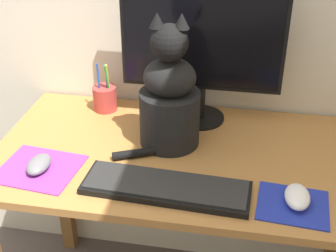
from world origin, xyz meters
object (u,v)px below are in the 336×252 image
Objects in this scene: keyboard at (166,187)px; cat at (169,98)px; pen_cup at (105,98)px; monitor at (202,46)px; computer_mouse_left at (39,164)px; computer_mouse_right at (297,197)px.

cat is (-0.03, 0.24, 0.14)m from keyboard.
cat reaches higher than pen_cup.
monitor is at bearing -1.72° from pen_cup.
computer_mouse_left is (-0.37, 0.03, 0.01)m from keyboard.
monitor reaches higher than computer_mouse_right.
monitor is at bearing 126.87° from computer_mouse_right.
keyboard is 4.39× the size of computer_mouse_right.
computer_mouse_right reaches higher than computer_mouse_left.
computer_mouse_right is at bearing -53.13° from monitor.
computer_mouse_right reaches higher than keyboard.
pen_cup is at bearing 78.33° from computer_mouse_left.
monitor reaches higher than pen_cup.
keyboard is at bearing -86.29° from cat.
keyboard is at bearing -179.08° from computer_mouse_right.
monitor reaches higher than computer_mouse_left.
computer_mouse_right is (0.34, 0.01, 0.01)m from keyboard.
computer_mouse_right is at bearing 3.71° from keyboard.
monitor is 0.40m from pen_cup.
pen_cup is (0.08, 0.39, 0.02)m from computer_mouse_left.
pen_cup is (-0.34, 0.01, -0.22)m from monitor.
keyboard is (-0.04, -0.41, -0.25)m from monitor.
keyboard is 1.10× the size of cat.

